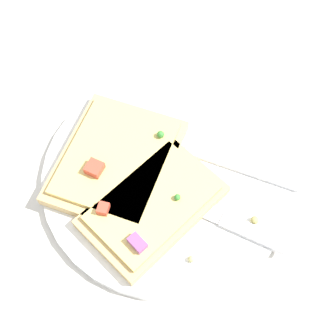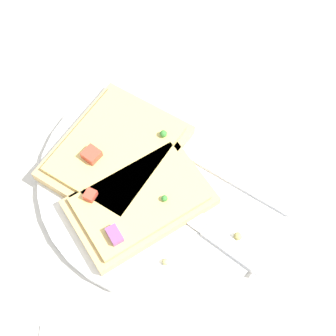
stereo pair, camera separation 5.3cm
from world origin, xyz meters
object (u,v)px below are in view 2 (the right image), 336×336
(fork, at_px, (201,158))
(knife, at_px, (203,224))
(pizza_slice_corner, at_px, (144,202))
(plate, at_px, (168,175))
(pizza_slice_main, at_px, (120,152))

(fork, xyz_separation_m, knife, (0.08, -0.00, 0.00))
(fork, relative_size, pizza_slice_corner, 1.08)
(plate, xyz_separation_m, pizza_slice_corner, (0.04, -0.03, 0.02))
(fork, bearing_deg, plate, 58.10)
(fork, bearing_deg, pizza_slice_corner, 76.32)
(knife, relative_size, pizza_slice_main, 0.84)
(pizza_slice_corner, bearing_deg, fork, -170.38)
(fork, xyz_separation_m, pizza_slice_corner, (0.06, -0.07, 0.01))
(fork, relative_size, pizza_slice_main, 0.98)
(fork, height_order, knife, knife)
(plate, xyz_separation_m, knife, (0.07, 0.04, 0.01))
(plate, bearing_deg, pizza_slice_main, -112.45)
(knife, bearing_deg, fork, -52.13)
(plate, xyz_separation_m, pizza_slice_main, (-0.02, -0.06, 0.02))
(plate, xyz_separation_m, fork, (-0.02, 0.04, 0.01))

